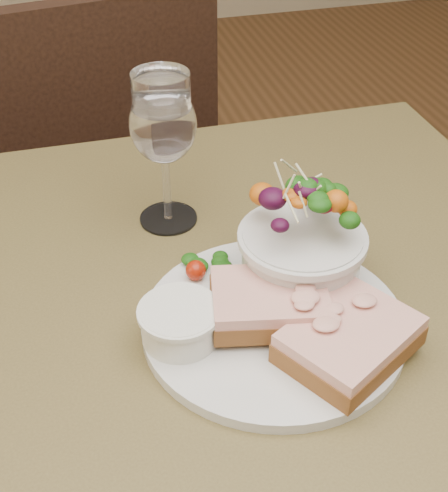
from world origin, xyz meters
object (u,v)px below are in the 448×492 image
object	(u,v)px
salad_bowl	(303,235)
sandwich_front	(350,340)
cafe_table	(235,375)
wine_glass	(163,129)
dinner_plate	(273,323)
sandwich_back	(270,302)
ramekin	(180,322)
chair_far	(98,251)

from	to	relation	value
salad_bowl	sandwich_front	bearing A→B (deg)	-85.98
cafe_table	wine_glass	world-z (taller)	wine_glass
sandwich_front	cafe_table	bearing A→B (deg)	99.36
dinner_plate	cafe_table	bearing A→B (deg)	127.78
sandwich_front	sandwich_back	xyz separation A→B (m)	(-0.06, 0.06, 0.01)
dinner_plate	ramekin	world-z (taller)	ramekin
cafe_table	dinner_plate	bearing A→B (deg)	-52.22
cafe_table	chair_far	size ratio (longest dim) A/B	0.89
sandwich_front	salad_bowl	distance (m)	0.12
chair_far	salad_bowl	bearing A→B (deg)	93.70
cafe_table	salad_bowl	size ratio (longest dim) A/B	6.30
chair_far	sandwich_back	xyz separation A→B (m)	(0.12, -0.78, 0.49)
chair_far	sandwich_back	distance (m)	0.93
salad_bowl	wine_glass	distance (m)	0.20
ramekin	salad_bowl	xyz separation A→B (m)	(0.14, 0.05, 0.04)
dinner_plate	salad_bowl	bearing A→B (deg)	47.58
sandwich_back	salad_bowl	size ratio (longest dim) A/B	1.00
dinner_plate	wine_glass	distance (m)	0.25
cafe_table	ramekin	bearing A→B (deg)	-150.37
dinner_plate	salad_bowl	distance (m)	0.09
chair_far	salad_bowl	distance (m)	0.92
ramekin	salad_bowl	bearing A→B (deg)	19.59
sandwich_front	wine_glass	xyz separation A→B (m)	(-0.12, 0.27, 0.09)
chair_far	wine_glass	size ratio (longest dim) A/B	5.14
ramekin	sandwich_front	bearing A→B (deg)	-22.63
ramekin	wine_glass	distance (m)	0.23
chair_far	wine_glass	distance (m)	0.81
dinner_plate	ramekin	size ratio (longest dim) A/B	3.56
sandwich_front	ramekin	distance (m)	0.16
ramekin	chair_far	bearing A→B (deg)	92.54
chair_far	sandwich_back	world-z (taller)	chair_far
sandwich_front	dinner_plate	bearing A→B (deg)	100.26
ramekin	wine_glass	xyz separation A→B (m)	(0.03, 0.21, 0.09)
dinner_plate	sandwich_back	size ratio (longest dim) A/B	2.06
cafe_table	chair_far	world-z (taller)	chair_far
chair_far	ramekin	xyz separation A→B (m)	(0.03, -0.78, 0.49)
sandwich_front	ramekin	world-z (taller)	ramekin
dinner_plate	ramekin	bearing A→B (deg)	-179.60
cafe_table	ramekin	xyz separation A→B (m)	(-0.07, -0.04, 0.13)
cafe_table	salad_bowl	bearing A→B (deg)	9.31
sandwich_back	ramekin	world-z (taller)	sandwich_back
chair_far	ramekin	size ratio (longest dim) A/B	12.19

